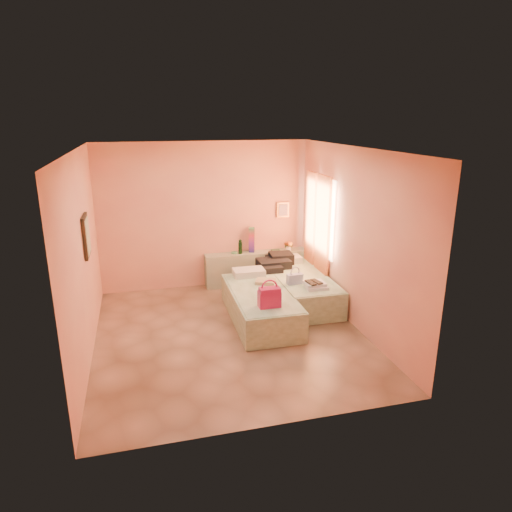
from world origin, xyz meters
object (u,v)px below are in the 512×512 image
Objects in this scene: green_book at (276,250)px; magenta_handbag at (269,297)px; flower_vase at (289,245)px; headboard_ledge at (256,268)px; water_bottle at (240,247)px; towel_stack at (316,285)px; blue_handbag at (295,279)px; bed_right at (300,288)px; bed_left at (260,306)px.

magenta_handbag is (-0.80, -2.29, -0.01)m from green_book.
headboard_ledge is at bearing 173.60° from flower_vase.
magenta_handbag is (-0.41, -2.33, 0.33)m from headboard_ledge.
green_book is (0.72, -0.01, -0.12)m from water_bottle.
headboard_ledge is 8.73× the size of flower_vase.
water_bottle is 0.73m from green_book.
water_bottle is at bearing 116.81° from towel_stack.
headboard_ledge is 1.55m from blue_handbag.
towel_stack is (0.56, -1.78, 0.23)m from headboard_ledge.
blue_handbag is at bearing 50.23° from magenta_handbag.
bed_right is at bearing 93.08° from towel_stack.
water_bottle is at bearing -176.08° from headboard_ledge.
headboard_ledge is 0.79m from flower_vase.
magenta_handbag is at bearing -105.33° from green_book.
water_bottle is 1.14× the size of flower_vase.
blue_handbag is at bearing -67.47° from water_bottle.
headboard_ledge is 0.52m from green_book.
water_bottle reaches higher than blue_handbag.
green_book reaches higher than towel_stack.
magenta_handbag reaches higher than green_book.
flower_vase is (1.02, 1.63, 0.52)m from bed_left.
bed_right is 7.42× the size of blue_handbag.
green_book reaches higher than bed_right.
water_bottle is at bearing 89.16° from bed_left.
water_bottle is at bearing -176.98° from green_book.
bed_left is 1.76m from water_bottle.
magenta_handbag is 0.93× the size of towel_stack.
water_bottle is 0.77× the size of towel_stack.
bed_right is 1.57m from magenta_handbag.
towel_stack is (-0.09, -1.71, -0.22)m from flower_vase.
green_book is at bearing 171.19° from flower_vase.
green_book is 0.72× the size of flower_vase.
magenta_handbag is 1.08m from blue_handbag.
bed_left is 8.51× the size of flower_vase.
blue_handbag is at bearing -90.30° from green_book.
blue_handbag is at bearing -121.91° from bed_right.
bed_left is 7.42× the size of blue_handbag.
green_book is at bearing 95.59° from towel_stack.
headboard_ledge is 1.02× the size of bed_right.
bed_left is 6.12× the size of magenta_handbag.
towel_stack is (0.89, -1.76, -0.23)m from water_bottle.
magenta_handbag is (-1.06, -2.25, -0.11)m from flower_vase.
magenta_handbag is (-0.08, -2.30, -0.13)m from water_bottle.
green_book is at bearing 71.00° from magenta_handbag.
towel_stack is at bearing -86.20° from bed_right.
water_bottle is 1.00× the size of blue_handbag.
flower_vase is at bearing 58.55° from bed_left.
headboard_ledge is at bearing 95.46° from blue_handbag.
flower_vase is (0.12, 1.05, 0.52)m from bed_right.
bed_left is (-0.38, -1.70, -0.08)m from headboard_ledge.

